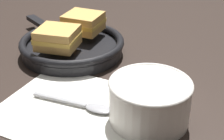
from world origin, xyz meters
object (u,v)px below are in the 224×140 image
at_px(skillet, 72,46).
at_px(sandwich_near_left, 83,22).
at_px(sandwich_near_right, 58,38).
at_px(spoon, 88,106).
at_px(soup_bowl, 150,99).

relative_size(skillet, sandwich_near_left, 3.33).
relative_size(sandwich_near_left, sandwich_near_right, 1.04).
bearing_deg(spoon, sandwich_near_right, 133.86).
distance_m(soup_bowl, sandwich_near_right, 0.30).
xyz_separation_m(sandwich_near_left, sandwich_near_right, (-0.02, -0.11, 0.00)).
relative_size(soup_bowl, skillet, 0.44).
height_order(skillet, sandwich_near_right, sandwich_near_right).
height_order(sandwich_near_left, sandwich_near_right, same).
distance_m(sandwich_near_left, sandwich_near_right, 0.11).
height_order(spoon, sandwich_near_left, sandwich_near_left).
xyz_separation_m(soup_bowl, skillet, (-0.24, 0.22, -0.02)).
relative_size(spoon, skillet, 0.51).
relative_size(skillet, sandwich_near_right, 3.47).
xyz_separation_m(spoon, skillet, (-0.13, 0.22, 0.01)).
distance_m(skillet, sandwich_near_left, 0.07).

